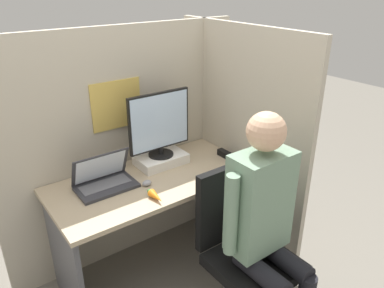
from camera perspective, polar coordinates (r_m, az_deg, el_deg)
name	(u,v)px	position (r m, az deg, el deg)	size (l,w,h in m)	color
cubicle_panel_back	(127,148)	(2.69, -9.94, -0.56)	(1.82, 0.05, 1.68)	#B7AD99
cubicle_panel_right	(237,144)	(2.74, 6.94, 0.06)	(0.04, 1.27, 1.68)	#B7AD99
desk	(154,204)	(2.56, -5.87, -9.06)	(1.32, 0.64, 0.75)	tan
paper_box	(161,159)	(2.63, -4.73, -2.32)	(0.34, 0.22, 0.07)	white
monitor	(160,124)	(2.52, -4.97, 3.09)	(0.46, 0.17, 0.45)	black
laptop	(105,181)	(2.39, -13.18, -5.45)	(0.36, 0.23, 0.22)	#2D2D33
mouse	(147,183)	(2.37, -6.89, -5.92)	(0.06, 0.04, 0.04)	gray
stapler	(226,155)	(2.72, 5.22, -1.63)	(0.04, 0.15, 0.05)	black
carrot_toy	(156,197)	(2.22, -5.50, -7.99)	(0.05, 0.14, 0.05)	orange
office_chair	(243,246)	(2.33, 7.83, -15.14)	(0.52, 0.56, 0.96)	black
person	(267,218)	(2.07, 11.29, -10.97)	(0.48, 0.45, 1.36)	black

